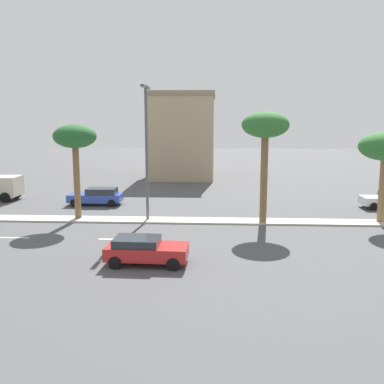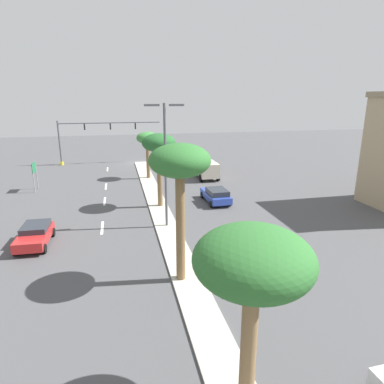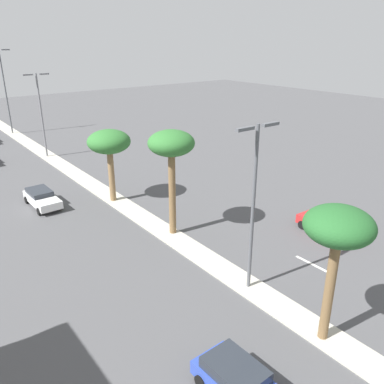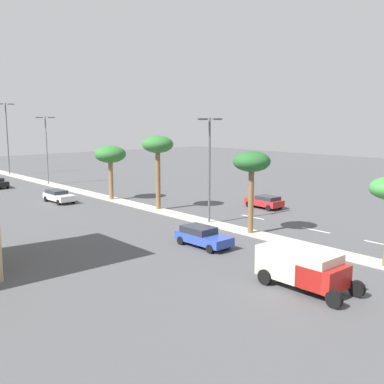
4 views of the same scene
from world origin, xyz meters
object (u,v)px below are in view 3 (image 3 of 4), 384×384
(sedan_blue_mid, at_px, (242,384))
(sedan_red_front, at_px, (327,224))
(street_lamp_inboard, at_px, (254,197))
(street_lamp_rear, at_px, (41,109))
(palm_tree_near, at_px, (171,147))
(street_lamp_front, at_px, (5,86))
(sedan_white_trailing, at_px, (42,198))
(palm_tree_center, at_px, (338,230))
(palm_tree_far, at_px, (109,143))

(sedan_blue_mid, distance_m, sedan_red_front, 16.45)
(street_lamp_inboard, xyz_separation_m, street_lamp_rear, (-0.12, 33.88, 0.12))
(palm_tree_near, bearing_deg, street_lamp_front, 90.65)
(street_lamp_inboard, relative_size, sedan_red_front, 2.29)
(sedan_white_trailing, bearing_deg, palm_tree_center, -77.67)
(street_lamp_front, distance_m, sedan_blue_mid, 55.28)
(sedan_red_front, bearing_deg, street_lamp_inboard, -171.94)
(palm_tree_near, distance_m, street_lamp_rear, 25.72)
(street_lamp_rear, xyz_separation_m, sedan_white_trailing, (-5.36, -14.67, -5.04))
(sedan_red_front, distance_m, sedan_white_trailing, 23.29)
(sedan_red_front, xyz_separation_m, sedan_white_trailing, (-14.93, 17.88, 0.00))
(street_lamp_inboard, height_order, sedan_red_front, street_lamp_inboard)
(street_lamp_front, relative_size, sedan_white_trailing, 2.61)
(sedan_white_trailing, bearing_deg, street_lamp_rear, 69.93)
(street_lamp_inboard, bearing_deg, palm_tree_center, -91.76)
(palm_tree_center, relative_size, palm_tree_near, 0.89)
(sedan_blue_mid, bearing_deg, street_lamp_front, 84.16)
(palm_tree_center, distance_m, palm_tree_far, 21.61)
(street_lamp_front, bearing_deg, sedan_red_front, -78.83)
(palm_tree_center, xyz_separation_m, sedan_white_trailing, (-5.32, 24.34, -5.07))
(street_lamp_rear, bearing_deg, palm_tree_far, -90.20)
(street_lamp_inboard, bearing_deg, sedan_white_trailing, 105.91)
(palm_tree_near, bearing_deg, palm_tree_far, 94.18)
(palm_tree_far, bearing_deg, palm_tree_center, -89.94)
(street_lamp_rear, bearing_deg, sedan_white_trailing, -110.07)
(street_lamp_rear, distance_m, sedan_red_front, 34.29)
(sedan_blue_mid, xyz_separation_m, sedan_red_front, (15.09, 6.55, -0.03))
(sedan_blue_mid, height_order, sedan_white_trailing, sedan_blue_mid)
(sedan_blue_mid, distance_m, sedan_white_trailing, 24.43)
(palm_tree_center, relative_size, sedan_white_trailing, 1.48)
(street_lamp_inboard, height_order, sedan_blue_mid, street_lamp_inboard)
(palm_tree_near, distance_m, sedan_blue_mid, 15.80)
(street_lamp_inboard, distance_m, sedan_red_front, 10.75)
(street_lamp_inboard, bearing_deg, street_lamp_rear, 90.20)
(palm_tree_center, xyz_separation_m, sedan_blue_mid, (-5.47, -0.09, -5.04))
(palm_tree_near, relative_size, sedan_blue_mid, 1.68)
(palm_tree_far, bearing_deg, street_lamp_inboard, -89.38)
(street_lamp_inboard, relative_size, sedan_blue_mid, 2.08)
(palm_tree_far, bearing_deg, sedan_white_trailing, 152.63)
(sedan_blue_mid, bearing_deg, palm_tree_center, 0.93)
(street_lamp_inboard, xyz_separation_m, sedan_white_trailing, (-5.48, 19.22, -4.93))
(palm_tree_center, distance_m, street_lamp_inboard, 5.13)
(palm_tree_near, distance_m, palm_tree_far, 8.42)
(street_lamp_front, xyz_separation_m, sedan_white_trailing, (-5.43, -30.22, -6.20))
(palm_tree_center, bearing_deg, palm_tree_far, 90.06)
(palm_tree_center, bearing_deg, sedan_blue_mid, -179.07)
(street_lamp_rear, xyz_separation_m, sedan_blue_mid, (-5.51, -39.09, -5.02))
(palm_tree_near, bearing_deg, palm_tree_center, -92.52)
(palm_tree_center, bearing_deg, sedan_red_front, 33.92)
(palm_tree_far, height_order, street_lamp_inboard, street_lamp_inboard)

